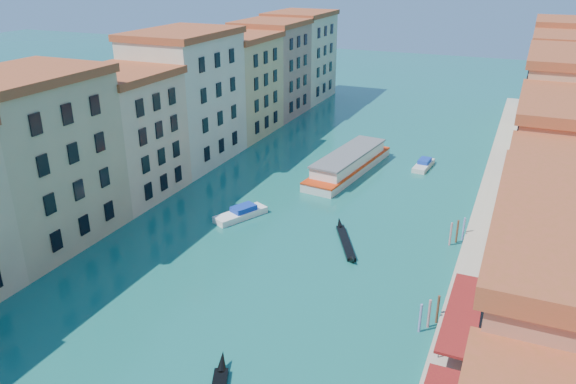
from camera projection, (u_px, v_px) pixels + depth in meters
name	position (u px, v px, depth m)	size (l,w,h in m)	color
left_bank_palazzos	(164.00, 111.00, 84.90)	(12.80, 128.40, 21.00)	beige
right_bank_palazzos	(571.00, 159.00, 64.64)	(12.80, 128.40, 21.00)	#A55840
quay	(488.00, 219.00, 71.13)	(4.00, 140.00, 1.00)	#AFA78D
vaporetto_far	(349.00, 163.00, 87.83)	(7.83, 22.65, 3.30)	silver
gondola_far	(345.00, 241.00, 66.13)	(5.77, 10.11, 1.55)	black
motorboat_mid	(241.00, 213.00, 72.69)	(5.19, 7.55, 1.51)	white
motorboat_far	(424.00, 164.00, 90.11)	(2.55, 6.58, 1.33)	silver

